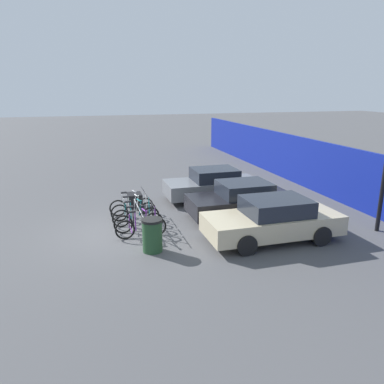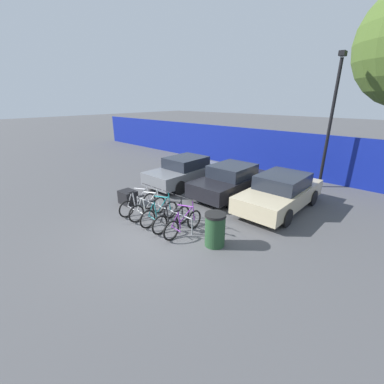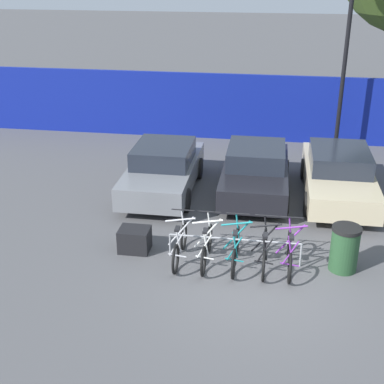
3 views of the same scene
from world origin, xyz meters
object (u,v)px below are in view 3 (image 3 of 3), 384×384
at_px(bicycle_black, 264,252).
at_px(car_black, 255,171).
at_px(bike_rack, 235,242).
at_px(bicycle_purple, 290,254).
at_px(bicycle_silver, 180,245).
at_px(bicycle_white, 207,247).
at_px(bicycle_teal, 236,250).
at_px(trash_bin, 345,248).
at_px(cargo_crate, 135,240).
at_px(car_beige, 338,174).
at_px(car_grey, 163,169).
at_px(lamp_post, 346,54).

relative_size(bicycle_black, car_black, 0.42).
height_order(bike_rack, bicycle_black, bicycle_black).
bearing_deg(bicycle_purple, bicycle_silver, -179.00).
bearing_deg(bike_rack, bicycle_white, -166.13).
distance_m(bicycle_teal, trash_bin, 2.34).
xyz_separation_m(bicycle_white, bicycle_purple, (1.81, 0.00, 0.00)).
height_order(bicycle_purple, cargo_crate, bicycle_purple).
bearing_deg(car_black, car_beige, 1.99).
distance_m(bike_rack, bicycle_silver, 1.22).
relative_size(bicycle_black, cargo_crate, 2.44).
distance_m(car_grey, trash_bin, 5.91).
height_order(car_grey, cargo_crate, car_grey).
xyz_separation_m(bicycle_silver, bicycle_black, (1.87, 0.00, 0.00)).
bearing_deg(bicycle_silver, bicycle_black, -0.09).
height_order(bicycle_black, cargo_crate, bicycle_black).
xyz_separation_m(bicycle_silver, car_beige, (3.78, 4.08, 0.31)).
bearing_deg(car_beige, bicycle_white, -127.88).
distance_m(bicycle_teal, cargo_crate, 2.37).
height_order(bicycle_teal, car_beige, car_beige).
xyz_separation_m(bicycle_purple, car_beige, (1.37, 4.08, 0.31)).
xyz_separation_m(car_black, lamp_post, (2.60, 3.97, 2.68)).
height_order(bicycle_silver, car_grey, car_grey).
bearing_deg(car_black, lamp_post, 56.77).
relative_size(car_black, cargo_crate, 5.77).
bearing_deg(bicycle_purple, bicycle_teal, -179.00).
bearing_deg(bicycle_black, trash_bin, 7.47).
bearing_deg(bicycle_black, lamp_post, 76.40).
bearing_deg(cargo_crate, trash_bin, -1.38).
distance_m(bicycle_white, bicycle_purple, 1.81).
bearing_deg(lamp_post, bike_rack, -110.17).
bearing_deg(bicycle_silver, bike_rack, 6.94).
distance_m(bicycle_white, bicycle_teal, 0.64).
bearing_deg(car_black, bike_rack, -94.04).
distance_m(bicycle_silver, lamp_post, 9.44).
relative_size(bicycle_purple, car_grey, 0.41).
distance_m(bicycle_silver, car_beige, 5.57).
distance_m(bicycle_white, bicycle_black, 1.27).
relative_size(bicycle_black, lamp_post, 0.28).
distance_m(bicycle_purple, lamp_post, 8.68).
distance_m(bicycle_silver, bicycle_black, 1.87).
relative_size(bicycle_purple, car_beige, 0.39).
height_order(bicycle_silver, bicycle_teal, same).
height_order(bike_rack, cargo_crate, bike_rack).
bearing_deg(car_black, car_grey, -174.19).
height_order(car_beige, lamp_post, lamp_post).
height_order(bicycle_purple, trash_bin, bicycle_purple).
relative_size(bicycle_teal, lamp_post, 0.28).
bearing_deg(car_grey, lamp_post, 39.08).
distance_m(lamp_post, cargo_crate, 9.78).
xyz_separation_m(bike_rack, lamp_post, (2.87, 7.83, 2.89)).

